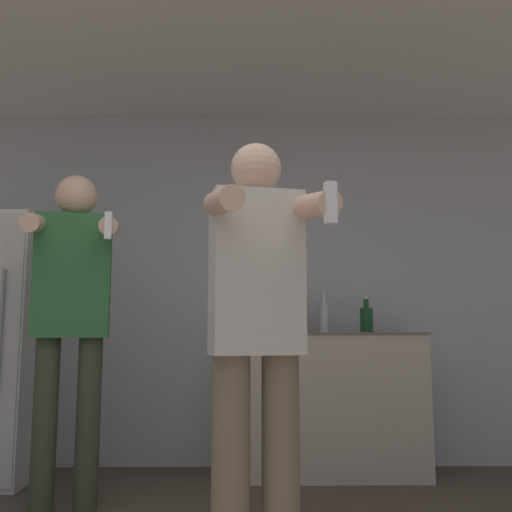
{
  "coord_description": "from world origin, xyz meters",
  "views": [
    {
      "loc": [
        0.24,
        -1.35,
        0.92
      ],
      "look_at": [
        0.26,
        0.85,
        1.22
      ],
      "focal_mm": 40.0,
      "sensor_mm": 36.0,
      "label": 1
    }
  ],
  "objects_px": {
    "bottle_tall_gin": "(301,313)",
    "person_woman_foreground": "(257,331)",
    "bottle_clear_vodka": "(324,317)",
    "bottle_red_label": "(246,315)",
    "person_man_side": "(72,304)",
    "bottle_green_wine": "(366,318)"
  },
  "relations": [
    {
      "from": "bottle_green_wine",
      "to": "person_woman_foreground",
      "type": "xyz_separation_m",
      "value": [
        -0.76,
        -1.69,
        -0.09
      ]
    },
    {
      "from": "bottle_clear_vodka",
      "to": "person_woman_foreground",
      "type": "relative_size",
      "value": 0.16
    },
    {
      "from": "bottle_green_wine",
      "to": "person_man_side",
      "type": "relative_size",
      "value": 0.14
    },
    {
      "from": "person_woman_foreground",
      "to": "person_man_side",
      "type": "distance_m",
      "value": 1.37
    },
    {
      "from": "bottle_red_label",
      "to": "bottle_clear_vodka",
      "type": "height_order",
      "value": "bottle_red_label"
    },
    {
      "from": "bottle_tall_gin",
      "to": "person_woman_foreground",
      "type": "relative_size",
      "value": 0.19
    },
    {
      "from": "bottle_red_label",
      "to": "bottle_green_wine",
      "type": "distance_m",
      "value": 0.81
    },
    {
      "from": "bottle_clear_vodka",
      "to": "person_woman_foreground",
      "type": "bearing_deg",
      "value": -105.71
    },
    {
      "from": "person_woman_foreground",
      "to": "person_man_side",
      "type": "xyz_separation_m",
      "value": [
        -1.0,
        0.93,
        0.15
      ]
    },
    {
      "from": "bottle_red_label",
      "to": "person_man_side",
      "type": "bearing_deg",
      "value": -141.48
    },
    {
      "from": "bottle_red_label",
      "to": "person_woman_foreground",
      "type": "xyz_separation_m",
      "value": [
        0.05,
        -1.69,
        -0.11
      ]
    },
    {
      "from": "person_man_side",
      "to": "person_woman_foreground",
      "type": "bearing_deg",
      "value": -43.07
    },
    {
      "from": "bottle_green_wine",
      "to": "person_man_side",
      "type": "xyz_separation_m",
      "value": [
        -1.76,
        -0.75,
        0.05
      ]
    },
    {
      "from": "bottle_clear_vodka",
      "to": "person_man_side",
      "type": "xyz_separation_m",
      "value": [
        -1.47,
        -0.75,
        0.04
      ]
    },
    {
      "from": "bottle_red_label",
      "to": "bottle_clear_vodka",
      "type": "distance_m",
      "value": 0.53
    },
    {
      "from": "bottle_tall_gin",
      "to": "person_woman_foreground",
      "type": "distance_m",
      "value": 1.72
    },
    {
      "from": "person_man_side",
      "to": "bottle_clear_vodka",
      "type": "bearing_deg",
      "value": 27.09
    },
    {
      "from": "bottle_green_wine",
      "to": "person_woman_foreground",
      "type": "distance_m",
      "value": 1.85
    },
    {
      "from": "person_man_side",
      "to": "bottle_green_wine",
      "type": "bearing_deg",
      "value": 23.17
    },
    {
      "from": "bottle_green_wine",
      "to": "bottle_tall_gin",
      "type": "height_order",
      "value": "bottle_tall_gin"
    },
    {
      "from": "bottle_clear_vodka",
      "to": "bottle_tall_gin",
      "type": "xyz_separation_m",
      "value": [
        -0.16,
        -0.0,
        0.02
      ]
    },
    {
      "from": "bottle_clear_vodka",
      "to": "bottle_tall_gin",
      "type": "distance_m",
      "value": 0.16
    }
  ]
}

